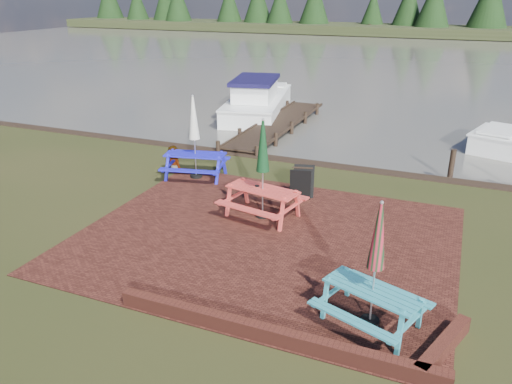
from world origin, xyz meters
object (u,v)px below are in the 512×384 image
object	(u,v)px
picnic_table_blue	(195,150)
picnic_table_teal	(373,284)
jetty	(277,124)
person	(173,146)
picnic_table_red	(263,184)
boat_jetty	(258,102)
chalkboard	(302,183)

from	to	relation	value
picnic_table_blue	picnic_table_teal	bearing A→B (deg)	-52.07
jetty	person	distance (m)	7.03
picnic_table_red	jetty	xyz separation A→B (m)	(-2.96, 9.12, -0.83)
picnic_table_blue	boat_jetty	distance (m)	9.99
picnic_table_blue	jetty	distance (m)	7.18
picnic_table_red	picnic_table_blue	world-z (taller)	picnic_table_red
picnic_table_teal	picnic_table_red	world-z (taller)	picnic_table_red
chalkboard	picnic_table_teal	bearing A→B (deg)	-74.64
chalkboard	person	bearing A→B (deg)	158.03
picnic_table_red	jetty	distance (m)	9.62
picnic_table_blue	person	distance (m)	0.98
picnic_table_blue	person	world-z (taller)	picnic_table_blue
picnic_table_red	jetty	size ratio (longest dim) A/B	0.30
picnic_table_red	picnic_table_blue	xyz separation A→B (m)	(-3.13, 1.99, -0.00)
boat_jetty	picnic_table_teal	bearing A→B (deg)	-73.06
picnic_table_teal	person	distance (m)	9.59
person	chalkboard	bearing A→B (deg)	-171.27
person	picnic_table_teal	bearing A→B (deg)	159.12
picnic_table_blue	jetty	size ratio (longest dim) A/B	0.29
picnic_table_teal	person	xyz separation A→B (m)	(-7.64, 5.80, 0.05)
picnic_table_teal	picnic_table_blue	bearing A→B (deg)	160.36
picnic_table_red	person	distance (m)	4.65
picnic_table_teal	person	bearing A→B (deg)	162.97
picnic_table_teal	chalkboard	distance (m)	5.97
picnic_table_teal	picnic_table_red	size ratio (longest dim) A/B	0.90
chalkboard	picnic_table_blue	bearing A→B (deg)	159.55
boat_jetty	chalkboard	bearing A→B (deg)	-73.41
picnic_table_teal	picnic_table_blue	distance (m)	8.71
boat_jetty	picnic_table_blue	bearing A→B (deg)	-91.38
picnic_table_teal	boat_jetty	distance (m)	17.60
picnic_table_red	picnic_table_blue	bearing A→B (deg)	158.75
picnic_table_teal	boat_jetty	bearing A→B (deg)	139.24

